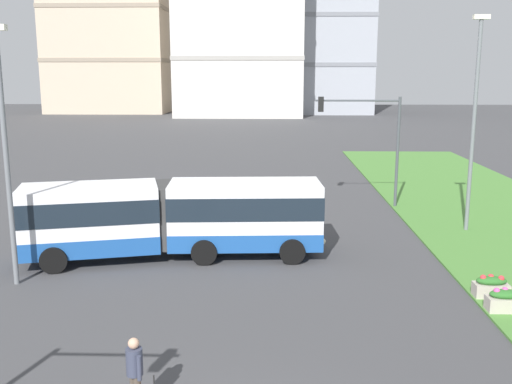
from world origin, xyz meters
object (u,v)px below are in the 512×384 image
at_px(flower_planter_3, 491,286).
at_px(traffic_light_far_right, 370,131).
at_px(pedestrian_crossing, 135,370).
at_px(apartment_tower_westcentre, 240,6).
at_px(apartment_tower_west, 108,11).
at_px(streetlight_median, 474,117).
at_px(streetlight_left, 5,147).
at_px(flower_planter_2, 505,300).
at_px(articulated_bus, 174,217).

height_order(flower_planter_3, traffic_light_far_right, traffic_light_far_right).
bearing_deg(flower_planter_3, pedestrian_crossing, -145.84).
bearing_deg(apartment_tower_westcentre, apartment_tower_west, 165.31).
bearing_deg(apartment_tower_west, flower_planter_3, -68.04).
xyz_separation_m(pedestrian_crossing, streetlight_median, (12.00, 15.26, 4.32)).
bearing_deg(streetlight_median, streetlight_left, -157.49).
bearing_deg(flower_planter_2, streetlight_left, 172.48).
bearing_deg(streetlight_left, apartment_tower_west, 103.11).
bearing_deg(streetlight_left, flower_planter_2, -7.52).
xyz_separation_m(pedestrian_crossing, apartment_tower_west, (-27.52, 100.12, 17.42)).
height_order(flower_planter_2, apartment_tower_westcentre, apartment_tower_westcentre).
relative_size(articulated_bus, pedestrian_crossing, 6.92).
bearing_deg(articulated_bus, pedestrian_crossing, -85.02).
bearing_deg(traffic_light_far_right, flower_planter_2, -82.49).
bearing_deg(pedestrian_crossing, apartment_tower_westcentre, 91.70).
relative_size(pedestrian_crossing, streetlight_median, 0.18).
bearing_deg(flower_planter_2, streetlight_median, 78.80).
bearing_deg(streetlight_median, traffic_light_far_right, 127.73).
bearing_deg(pedestrian_crossing, streetlight_median, 51.83).
bearing_deg(traffic_light_far_right, streetlight_left, -138.88).
bearing_deg(apartment_tower_west, streetlight_median, -65.03).
xyz_separation_m(flower_planter_2, streetlight_median, (1.90, 9.60, 4.90)).
xyz_separation_m(articulated_bus, streetlight_median, (12.95, 4.29, 3.67)).
height_order(pedestrian_crossing, streetlight_left, streetlight_left).
bearing_deg(pedestrian_crossing, traffic_light_far_right, 67.94).
height_order(streetlight_median, apartment_tower_west, apartment_tower_west).
distance_m(traffic_light_far_right, apartment_tower_westcentre, 75.63).
bearing_deg(streetlight_left, flower_planter_3, -3.35).
bearing_deg(apartment_tower_west, flower_planter_2, -68.28).
height_order(pedestrian_crossing, traffic_light_far_right, traffic_light_far_right).
height_order(articulated_bus, apartment_tower_westcentre, apartment_tower_westcentre).
xyz_separation_m(articulated_bus, streetlight_left, (-5.06, -3.18, 3.19)).
height_order(articulated_bus, flower_planter_3, articulated_bus).
relative_size(flower_planter_3, apartment_tower_westcentre, 0.03).
bearing_deg(pedestrian_crossing, flower_planter_2, 29.31).
xyz_separation_m(traffic_light_far_right, apartment_tower_west, (-35.70, 79.92, 14.24)).
height_order(flower_planter_2, streetlight_median, streetlight_median).
relative_size(flower_planter_2, apartment_tower_westcentre, 0.03).
relative_size(flower_planter_2, apartment_tower_west, 0.03).
xyz_separation_m(articulated_bus, apartment_tower_westcentre, (-1.82, 82.65, 16.92)).
height_order(flower_planter_3, streetlight_median, streetlight_median).
bearing_deg(articulated_bus, apartment_tower_westcentre, 91.26).
relative_size(traffic_light_far_right, streetlight_left, 0.68).
relative_size(articulated_bus, apartment_tower_west, 0.33).
distance_m(flower_planter_2, apartment_tower_westcentre, 90.73).
height_order(flower_planter_2, traffic_light_far_right, traffic_light_far_right).
bearing_deg(apartment_tower_west, streetlight_left, -76.89).
xyz_separation_m(flower_planter_3, apartment_tower_westcentre, (-12.87, 86.78, 18.15)).
distance_m(traffic_light_far_right, streetlight_median, 6.34).
xyz_separation_m(articulated_bus, pedestrian_crossing, (0.96, -10.98, -0.65)).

